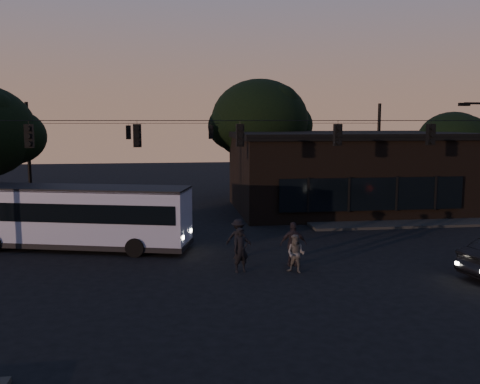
{
  "coord_description": "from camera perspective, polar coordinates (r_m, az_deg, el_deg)",
  "views": [
    {
      "loc": [
        -3.21,
        -19.67,
        6.2
      ],
      "look_at": [
        0.0,
        4.0,
        3.0
      ],
      "focal_mm": 40.0,
      "sensor_mm": 36.0,
      "label": 1
    }
  ],
  "objects": [
    {
      "name": "pedestrian_a",
      "position": [
        22.05,
        0.11,
        -6.21
      ],
      "size": [
        0.77,
        0.6,
        1.85
      ],
      "primitive_type": "imported",
      "rotation": [
        0.0,
        0.0,
        0.26
      ],
      "color": "black",
      "rests_on": "ground"
    },
    {
      "name": "pedestrian_c",
      "position": [
        23.02,
        5.72,
        -5.56
      ],
      "size": [
        1.17,
        0.59,
        1.92
      ],
      "primitive_type": "imported",
      "rotation": [
        0.0,
        0.0,
        3.03
      ],
      "color": "black",
      "rests_on": "ground"
    },
    {
      "name": "signal_rig_near",
      "position": [
        23.95,
        0.0,
        3.44
      ],
      "size": [
        26.24,
        0.3,
        7.5
      ],
      "color": "black",
      "rests_on": "ground"
    },
    {
      "name": "sidewalk_far_right",
      "position": [
        37.45,
        16.37,
        -2.09
      ],
      "size": [
        14.0,
        10.0,
        0.15
      ],
      "primitive_type": "cube",
      "color": "black",
      "rests_on": "ground"
    },
    {
      "name": "pedestrian_d",
      "position": [
        24.43,
        -0.16,
        -4.94
      ],
      "size": [
        1.28,
        0.95,
        1.77
      ],
      "primitive_type": "imported",
      "rotation": [
        0.0,
        0.0,
        2.85
      ],
      "color": "black",
      "rests_on": "ground"
    },
    {
      "name": "tree_behind",
      "position": [
        42.28,
        2.11,
        7.62
      ],
      "size": [
        7.6,
        7.6,
        9.43
      ],
      "color": "black",
      "rests_on": "ground"
    },
    {
      "name": "bus",
      "position": [
        27.01,
        -16.89,
        -2.27
      ],
      "size": [
        11.11,
        5.25,
        3.05
      ],
      "rotation": [
        0.0,
        0.0,
        -0.26
      ],
      "color": "#8388A6",
      "rests_on": "ground"
    },
    {
      "name": "tree_right",
      "position": [
        43.25,
        21.73,
        5.02
      ],
      "size": [
        5.2,
        5.2,
        6.86
      ],
      "color": "black",
      "rests_on": "ground"
    },
    {
      "name": "building",
      "position": [
        37.83,
        11.15,
        2.19
      ],
      "size": [
        15.4,
        10.41,
        5.4
      ],
      "color": "black",
      "rests_on": "ground"
    },
    {
      "name": "ground",
      "position": [
        20.87,
        1.5,
        -9.66
      ],
      "size": [
        120.0,
        120.0,
        0.0
      ],
      "primitive_type": "plane",
      "color": "black",
      "rests_on": "ground"
    },
    {
      "name": "pedestrian_b",
      "position": [
        22.12,
        5.97,
        -6.57
      ],
      "size": [
        0.97,
        0.93,
        1.58
      ],
      "primitive_type": "imported",
      "rotation": [
        0.0,
        0.0,
        -0.6
      ],
      "color": "#4E4A47",
      "rests_on": "ground"
    },
    {
      "name": "signal_rig_far",
      "position": [
        39.85,
        -3.1,
        4.75
      ],
      "size": [
        26.24,
        0.3,
        7.5
      ],
      "color": "black",
      "rests_on": "ground"
    }
  ]
}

